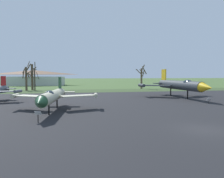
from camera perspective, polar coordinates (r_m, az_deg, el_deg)
name	(u,v)px	position (r m, az deg, el deg)	size (l,w,h in m)	color
ground_plane	(204,130)	(18.56, 22.77, -9.84)	(600.00, 600.00, 0.00)	#425B2D
asphalt_apron	(141,105)	(31.22, 7.60, -4.19)	(79.32, 47.78, 0.05)	black
grass_verge_strip	(104,91)	(60.09, -1.97, -0.45)	(139.32, 12.00, 0.06)	#354825
jet_fighter_front_left	(53,96)	(26.27, -15.07, -1.75)	(10.51, 12.87, 3.99)	#B7B293
info_placard_front_left	(38,115)	(20.55, -18.66, -6.53)	(0.62, 0.35, 1.05)	black
jet_fighter_front_right	(180,85)	(42.63, 17.20, 1.01)	(13.13, 17.83, 5.53)	#33383D
info_placard_front_right	(209,100)	(35.45, 23.85, -2.66)	(0.59, 0.32, 0.88)	black
bare_tree_far_left	(26,77)	(65.05, -21.38, 2.87)	(2.37, 2.32, 7.48)	brown
bare_tree_left_of_center	(32,76)	(67.40, -20.04, 3.25)	(2.65, 2.73, 8.37)	brown
bare_tree_center	(35,78)	(64.51, -19.44, 2.60)	(2.37, 2.38, 6.28)	#42382D
bare_tree_right_of_center	(142,76)	(69.20, 7.73, 3.27)	(3.50, 2.90, 7.60)	brown
visitor_building	(34,78)	(98.70, -19.68, 2.72)	(27.17, 12.32, 6.44)	beige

